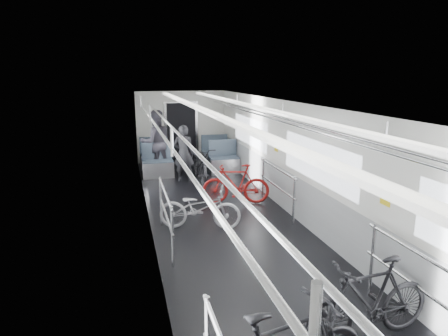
# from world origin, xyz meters

# --- Properties ---
(car_shell) EXTENTS (3.02, 14.01, 2.41)m
(car_shell) POSITION_xyz_m (0.00, 1.78, 1.13)
(car_shell) COLOR black
(car_shell) RESTS_ON ground
(bike_left_far) EXTENTS (1.69, 1.02, 0.84)m
(bike_left_far) POSITION_xyz_m (-0.57, 0.78, 0.42)
(bike_left_far) COLOR #A4A3A8
(bike_left_far) RESTS_ON floor
(bike_right_near) EXTENTS (1.68, 0.61, 0.99)m
(bike_right_near) POSITION_xyz_m (0.62, -3.01, 0.49)
(bike_right_near) COLOR black
(bike_right_near) RESTS_ON floor
(bike_right_far) EXTENTS (1.62, 0.83, 0.94)m
(bike_right_far) POSITION_xyz_m (0.54, 2.10, 0.47)
(bike_right_far) COLOR maroon
(bike_right_far) RESTS_ON floor
(bike_aisle) EXTENTS (0.71, 1.92, 1.00)m
(bike_aisle) POSITION_xyz_m (0.12, 4.24, 0.50)
(bike_aisle) COLOR black
(bike_aisle) RESTS_ON floor
(person_standing) EXTENTS (0.67, 0.54, 1.60)m
(person_standing) POSITION_xyz_m (-0.33, 4.34, 0.80)
(person_standing) COLOR black
(person_standing) RESTS_ON floor
(person_seated) EXTENTS (1.04, 0.87, 1.93)m
(person_seated) POSITION_xyz_m (-1.00, 5.40, 0.96)
(person_seated) COLOR #333038
(person_seated) RESTS_ON floor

